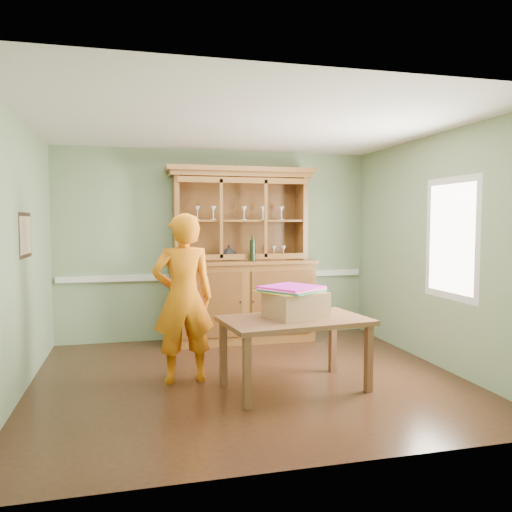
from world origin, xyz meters
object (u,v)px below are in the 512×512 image
object	(u,v)px
china_hutch	(241,281)
cardboard_box	(296,305)
person	(183,298)
dining_table	(295,326)

from	to	relation	value
china_hutch	cardboard_box	world-z (taller)	china_hutch
cardboard_box	person	distance (m)	1.18
dining_table	cardboard_box	bearing A→B (deg)	51.84
china_hutch	cardboard_box	bearing A→B (deg)	-86.97
dining_table	china_hutch	bearing A→B (deg)	85.10
china_hutch	dining_table	world-z (taller)	china_hutch
china_hutch	person	world-z (taller)	china_hutch
cardboard_box	person	world-z (taller)	person
dining_table	cardboard_box	distance (m)	0.22
china_hutch	cardboard_box	size ratio (longest dim) A/B	4.43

